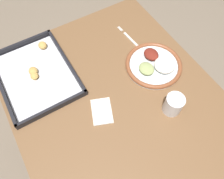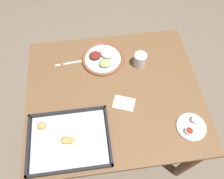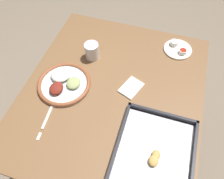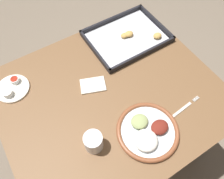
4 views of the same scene
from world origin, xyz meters
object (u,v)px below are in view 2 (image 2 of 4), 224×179
object	(u,v)px
baking_tray	(68,140)
dinner_plate	(103,58)
fork	(74,62)
drinking_cup	(140,60)
napkin	(124,103)
saucer_plate	(192,126)

from	to	relation	value
baking_tray	dinner_plate	bearing A→B (deg)	-115.43
fork	drinking_cup	bearing A→B (deg)	165.66
dinner_plate	napkin	bearing A→B (deg)	103.59
saucer_plate	baking_tray	size ratio (longest dim) A/B	0.37
dinner_plate	fork	size ratio (longest dim) A/B	1.27
napkin	dinner_plate	bearing A→B (deg)	-76.41
dinner_plate	baking_tray	xyz separation A→B (m)	(0.24, 0.50, -0.00)
napkin	fork	bearing A→B (deg)	-50.55
dinner_plate	baking_tray	distance (m)	0.55
dinner_plate	drinking_cup	xyz separation A→B (m)	(-0.22, 0.07, 0.03)
dinner_plate	fork	xyz separation A→B (m)	(0.19, 0.00, -0.01)
dinner_plate	saucer_plate	bearing A→B (deg)	128.80
baking_tray	drinking_cup	bearing A→B (deg)	-136.84
saucer_plate	drinking_cup	bearing A→B (deg)	-66.29
baking_tray	drinking_cup	size ratio (longest dim) A/B	4.54
napkin	drinking_cup	bearing A→B (deg)	-118.36
saucer_plate	napkin	distance (m)	0.38
drinking_cup	napkin	bearing A→B (deg)	61.64
fork	napkin	bearing A→B (deg)	124.68
drinking_cup	napkin	world-z (taller)	drinking_cup
dinner_plate	saucer_plate	xyz separation A→B (m)	(-0.41, 0.51, -0.00)
dinner_plate	baking_tray	bearing A→B (deg)	64.57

